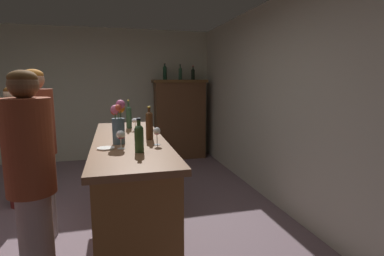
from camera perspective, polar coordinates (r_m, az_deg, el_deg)
floor at (r=3.50m, az=-21.62°, el=-18.84°), size 8.31×8.31×0.00m
wall_back at (r=6.36m, az=-18.89°, el=5.93°), size 5.00×0.12×2.62m
wall_right at (r=3.71m, az=18.85°, el=4.05°), size 0.12×6.51×2.62m
bar_counter at (r=3.18m, az=-11.61°, el=-11.02°), size 0.68×2.35×1.03m
display_cabinet at (r=6.20m, az=-2.37°, el=2.00°), size 1.09×0.47×1.62m
wine_bottle_pinot at (r=2.42m, az=-10.04°, el=-1.67°), size 0.07×0.07×0.28m
wine_bottle_malbec at (r=2.93m, az=-8.12°, el=0.74°), size 0.07×0.07×0.33m
wine_bottle_syrah at (r=3.66m, az=-11.93°, el=2.22°), size 0.07×0.07×0.34m
wine_glass_front at (r=3.53m, az=-10.77°, el=1.34°), size 0.08×0.08×0.14m
wine_glass_mid at (r=2.58m, az=-13.41°, el=-1.41°), size 0.08×0.08×0.16m
wine_glass_rear at (r=2.68m, az=-6.69°, el=-0.79°), size 0.06×0.06×0.16m
flower_arrangement at (r=2.78m, az=-13.85°, el=1.36°), size 0.13×0.15×0.40m
cheese_plate at (r=2.62m, az=-16.09°, el=-3.73°), size 0.15×0.15×0.01m
display_bottle_left at (r=6.10m, az=-5.18°, el=10.55°), size 0.08×0.08×0.32m
display_bottle_midleft at (r=6.16m, az=-2.25°, el=10.42°), size 0.07×0.07×0.31m
display_bottle_center at (r=6.22m, az=0.19°, el=10.30°), size 0.07×0.07×0.28m
patron_by_cabinet at (r=2.27m, az=-28.19°, el=-9.31°), size 0.31×0.31×1.67m
patron_tall at (r=4.35m, az=-30.48°, el=-2.37°), size 0.35×0.35×1.53m
patron_redhead at (r=3.34m, az=-27.16°, el=-3.19°), size 0.33×0.33×1.71m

